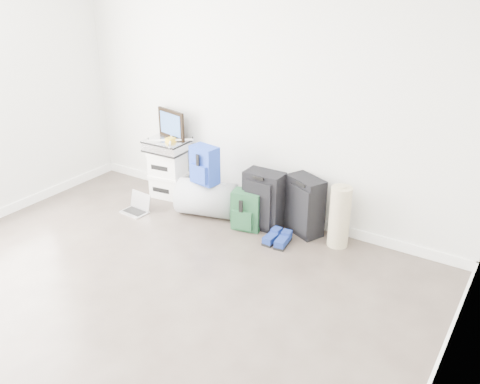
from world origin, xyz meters
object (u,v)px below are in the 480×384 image
Objects in this scene: briefcase at (167,146)px; carry_on at (305,206)px; laptop at (137,207)px; duffel_bag at (207,198)px; large_suitcase at (263,200)px; boxes_stack at (168,174)px.

briefcase is 0.77× the size of carry_on.
briefcase reaches higher than carry_on.
laptop is at bearing -94.98° from briefcase.
briefcase is 0.80m from duffel_bag.
large_suitcase is at bearing -139.47° from carry_on.
briefcase is at bearing -154.19° from carry_on.
carry_on is (1.05, 0.20, 0.11)m from duffel_bag.
briefcase reaches higher than large_suitcase.
briefcase is at bearing -8.17° from boxes_stack.
carry_on is 1.99× the size of laptop.
briefcase reaches higher than laptop.
large_suitcase is (1.31, -0.08, -0.31)m from briefcase.
laptop is (-0.03, -0.52, -0.23)m from boxes_stack.
duffel_bag is at bearing -15.67° from briefcase.
large_suitcase is (0.65, 0.08, 0.11)m from duffel_bag.
duffel_bag is at bearing -173.41° from large_suitcase.
boxes_stack is at bearing 178.00° from briefcase.
boxes_stack is at bearing 176.00° from large_suitcase.
duffel_bag is 1.04× the size of carry_on.
carry_on is at bearing 15.36° from large_suitcase.
large_suitcase is at bearing 22.42° from laptop.
duffel_bag is 1.03× the size of large_suitcase.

